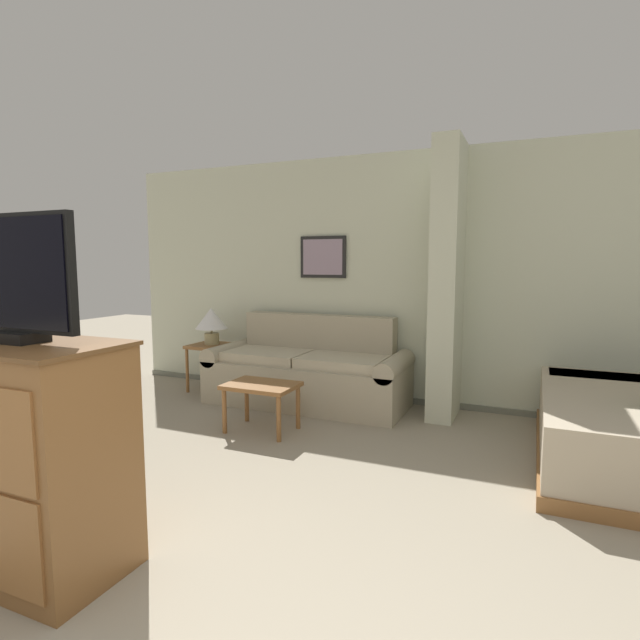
{
  "coord_description": "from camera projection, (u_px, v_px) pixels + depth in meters",
  "views": [
    {
      "loc": [
        0.79,
        -0.86,
        1.48
      ],
      "look_at": [
        -0.68,
        2.53,
        1.05
      ],
      "focal_mm": 28.0,
      "sensor_mm": 36.0,
      "label": 1
    }
  ],
  "objects": [
    {
      "name": "wall_partition_pillar",
      "position": [
        447.0,
        282.0,
        4.69
      ],
      "size": [
        0.24,
        0.6,
        2.6
      ],
      "color": "beige",
      "rests_on": "ground_plane"
    },
    {
      "name": "coffee_table",
      "position": [
        261.0,
        390.0,
        4.36
      ],
      "size": [
        0.61,
        0.44,
        0.43
      ],
      "color": "brown",
      "rests_on": "ground_plane"
    },
    {
      "name": "table_lamp",
      "position": [
        211.0,
        320.0,
        5.72
      ],
      "size": [
        0.37,
        0.37,
        0.42
      ],
      "color": "tan",
      "rests_on": "side_table"
    },
    {
      "name": "wall_back",
      "position": [
        450.0,
        281.0,
        5.03
      ],
      "size": [
        7.65,
        0.16,
        2.6
      ],
      "color": "beige",
      "rests_on": "ground_plane"
    },
    {
      "name": "tv_dresser",
      "position": [
        26.0,
        457.0,
        2.38
      ],
      "size": [
        0.98,
        0.55,
        1.11
      ],
      "color": "brown",
      "rests_on": "ground_plane"
    },
    {
      "name": "tv",
      "position": [
        14.0,
        279.0,
        2.28
      ],
      "size": [
        0.75,
        0.16,
        0.59
      ],
      "color": "black",
      "rests_on": "tv_dresser"
    },
    {
      "name": "side_table",
      "position": [
        212.0,
        352.0,
        5.76
      ],
      "size": [
        0.47,
        0.47,
        0.54
      ],
      "color": "brown",
      "rests_on": "ground_plane"
    },
    {
      "name": "couch",
      "position": [
        308.0,
        372.0,
        5.24
      ],
      "size": [
        2.09,
        0.84,
        0.91
      ],
      "color": "tan",
      "rests_on": "ground_plane"
    }
  ]
}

